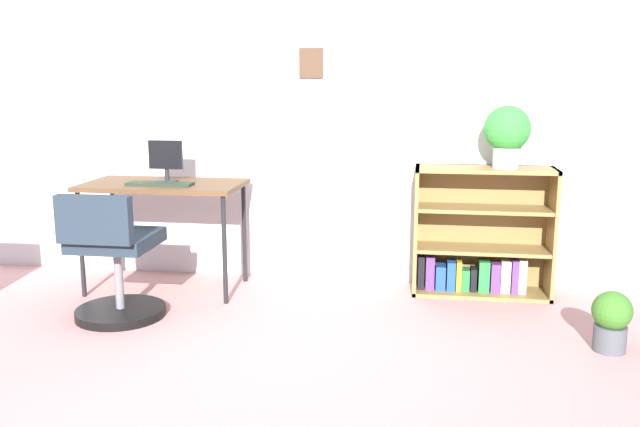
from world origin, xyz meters
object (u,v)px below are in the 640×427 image
Objects in this scene: office_chair at (114,264)px; potted_plant_floor at (611,319)px; desk at (163,192)px; bookshelf_low at (480,239)px; potted_plant_on_shelf at (507,132)px; monitor at (166,161)px; keyboard at (160,184)px.

potted_plant_floor is (2.71, -0.06, -0.16)m from office_chair.
desk is 1.17× the size of bookshelf_low.
desk is 2.63× the size of potted_plant_on_shelf.
potted_plant_on_shelf reaches higher than bookshelf_low.
bookshelf_low reaches higher than office_chair.
monitor is 0.65× the size of keyboard.
potted_plant_on_shelf is at bearing -23.33° from bookshelf_low.
monitor is (0.01, 0.04, 0.20)m from desk.
bookshelf_low is (2.02, 0.34, -0.36)m from keyboard.
monitor is at bearing 82.09° from office_chair.
office_chair reaches higher than desk.
potted_plant_floor is at bearing -1.29° from office_chair.
monitor reaches higher than potted_plant_floor.
office_chair is (-0.08, -0.60, -0.32)m from desk.
office_chair is at bearing -97.36° from desk.
monitor is at bearing -174.59° from bookshelf_low.
desk is at bearing -173.52° from bookshelf_low.
office_chair reaches higher than keyboard.
keyboard is (0.02, -0.11, 0.07)m from desk.
potted_plant_on_shelf is (0.13, -0.05, 0.69)m from bookshelf_low.
desk is 0.13m from keyboard.
office_chair is 1.97× the size of potted_plant_on_shelf.
desk is 2.75m from potted_plant_floor.
potted_plant_floor is (2.62, -0.70, -0.68)m from monitor.
monitor is at bearing -176.35° from potted_plant_on_shelf.
keyboard is 2.08m from bookshelf_low.
desk is at bearing 82.64° from office_chair.
bookshelf_low is (2.12, 0.83, 0.02)m from office_chair.
monitor reaches higher than bookshelf_low.
potted_plant_on_shelf is (2.16, 0.18, 0.40)m from desk.
keyboard reaches higher than potted_plant_floor.
bookshelf_low is at bearing 123.42° from potted_plant_floor.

